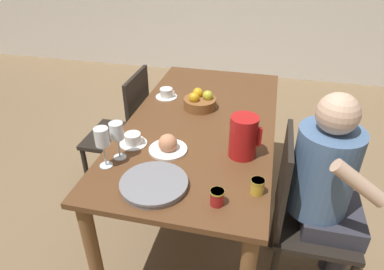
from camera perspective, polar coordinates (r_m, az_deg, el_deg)
name	(u,v)px	position (r m, az deg, el deg)	size (l,w,h in m)	color
ground_plane	(200,213)	(2.52, 1.36, -12.91)	(20.00, 20.00, 0.00)	#7F6647
dining_table	(201,136)	(2.11, 1.58, -0.18)	(0.87, 1.69, 0.76)	brown
chair_person_side	(302,214)	(1.92, 17.82, -12.37)	(0.42, 0.42, 0.93)	black
chair_opposite	(125,130)	(2.55, -11.08, 0.74)	(0.42, 0.42, 0.93)	black
person_seated	(328,184)	(1.82, 21.68, -7.55)	(0.39, 0.41, 1.16)	#33333D
red_pitcher	(243,136)	(1.71, 8.55, -0.25)	(0.16, 0.14, 0.22)	red
wine_glass_water	(102,139)	(1.64, -14.77, -0.58)	(0.07, 0.07, 0.21)	white
wine_glass_juice	(117,133)	(1.69, -12.42, 0.35)	(0.07, 0.07, 0.20)	white
teacup_near_person	(133,140)	(1.85, -9.79, -0.79)	(0.15, 0.15, 0.06)	white
teacup_across	(166,94)	(2.34, -4.29, 6.89)	(0.15, 0.15, 0.06)	white
serving_tray	(154,184)	(1.56, -6.36, -8.12)	(0.31, 0.31, 0.03)	gray
bread_plate	(168,145)	(1.77, -4.03, -1.74)	(0.20, 0.20, 0.10)	white
jam_jar_amber	(217,197)	(1.45, 4.21, -10.23)	(0.06, 0.06, 0.07)	#A81E1E
jam_jar_red	(257,186)	(1.53, 10.84, -8.33)	(0.06, 0.06, 0.07)	gold
fruit_bowl	(200,101)	(2.19, 1.31, 5.61)	(0.21, 0.21, 0.12)	brown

